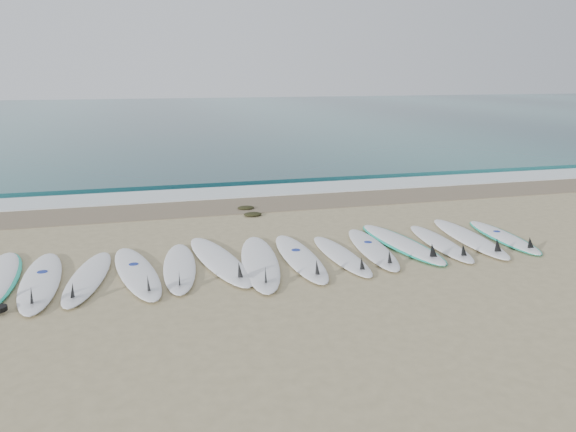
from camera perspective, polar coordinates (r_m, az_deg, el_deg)
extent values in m
plane|color=tan|center=(9.52, -0.88, -4.43)|extent=(120.00, 120.00, 0.00)
cube|color=#1A4F54|center=(41.40, -12.28, 9.89)|extent=(120.00, 55.00, 0.03)
cube|color=#73634C|center=(13.38, -5.24, 1.11)|extent=(120.00, 1.80, 0.01)
cube|color=silver|center=(14.72, -6.20, 2.37)|extent=(120.00, 1.40, 0.04)
cube|color=#1A4F54|center=(16.17, -7.06, 3.55)|extent=(120.00, 1.00, 0.10)
ellipsoid|color=white|center=(9.24, -23.82, -6.00)|extent=(0.67, 2.73, 0.09)
cone|color=black|center=(8.26, -24.62, -7.29)|extent=(0.24, 0.30, 0.29)
cylinder|color=navy|center=(9.47, -23.69, -5.21)|extent=(0.16, 0.16, 0.01)
ellipsoid|color=white|center=(9.13, -19.63, -5.85)|extent=(0.86, 2.49, 0.08)
cone|color=black|center=(8.28, -21.04, -7.04)|extent=(0.24, 0.29, 0.26)
ellipsoid|color=white|center=(9.13, -15.13, -5.48)|extent=(0.98, 2.71, 0.09)
cone|color=black|center=(8.18, -14.02, -6.61)|extent=(0.27, 0.32, 0.28)
cylinder|color=navy|center=(9.35, -15.42, -4.73)|extent=(0.18, 0.18, 0.01)
ellipsoid|color=white|center=(9.21, -10.97, -5.07)|extent=(0.70, 2.50, 0.08)
cone|color=black|center=(8.31, -10.99, -6.19)|extent=(0.23, 0.28, 0.26)
ellipsoid|color=white|center=(9.42, -7.05, -4.44)|extent=(1.03, 2.85, 0.09)
cone|color=black|center=(8.45, -4.95, -5.45)|extent=(0.28, 0.33, 0.30)
ellipsoid|color=white|center=(9.27, -2.88, -4.65)|extent=(0.98, 2.93, 0.09)
cone|color=black|center=(8.23, -2.29, -5.92)|extent=(0.28, 0.34, 0.31)
ellipsoid|color=white|center=(9.49, 1.20, -4.19)|extent=(0.59, 2.67, 0.09)
cone|color=black|center=(8.56, 2.96, -5.21)|extent=(0.23, 0.29, 0.28)
cylinder|color=navy|center=(9.71, 0.80, -3.47)|extent=(0.16, 0.16, 0.01)
ellipsoid|color=white|center=(9.65, 5.37, -3.98)|extent=(0.57, 2.33, 0.07)
cone|color=black|center=(8.87, 7.51, -4.78)|extent=(0.21, 0.25, 0.25)
ellipsoid|color=white|center=(10.07, 8.52, -3.26)|extent=(0.78, 2.54, 0.08)
cone|color=black|center=(9.20, 10.27, -4.09)|extent=(0.24, 0.29, 0.27)
cylinder|color=navy|center=(10.28, 8.13, -2.64)|extent=(0.16, 0.16, 0.01)
ellipsoid|color=white|center=(10.46, 11.40, -2.70)|extent=(0.80, 2.70, 0.09)
ellipsoid|color=#14BE98|center=(10.46, 11.40, -2.73)|extent=(0.89, 2.73, 0.06)
cone|color=black|center=(9.65, 14.48, -3.38)|extent=(0.25, 0.30, 0.28)
ellipsoid|color=white|center=(10.65, 15.14, -2.63)|extent=(0.66, 2.41, 0.08)
cone|color=black|center=(9.88, 17.39, -3.29)|extent=(0.22, 0.27, 0.25)
ellipsoid|color=white|center=(11.11, 17.83, -2.09)|extent=(0.77, 2.75, 0.09)
cone|color=black|center=(10.25, 20.50, -2.77)|extent=(0.25, 0.31, 0.29)
ellipsoid|color=white|center=(11.43, 20.99, -1.95)|extent=(0.65, 2.33, 0.07)
ellipsoid|color=#14BE98|center=(11.43, 20.98, -1.98)|extent=(0.73, 2.35, 0.05)
cone|color=black|center=(10.73, 23.38, -2.48)|extent=(0.21, 0.26, 0.25)
cylinder|color=navy|center=(11.60, 20.44, -1.47)|extent=(0.14, 0.14, 0.01)
ellipsoid|color=black|center=(12.36, -3.60, 0.18)|extent=(0.40, 0.31, 0.08)
ellipsoid|color=black|center=(12.97, -4.31, 0.85)|extent=(0.39, 0.30, 0.08)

